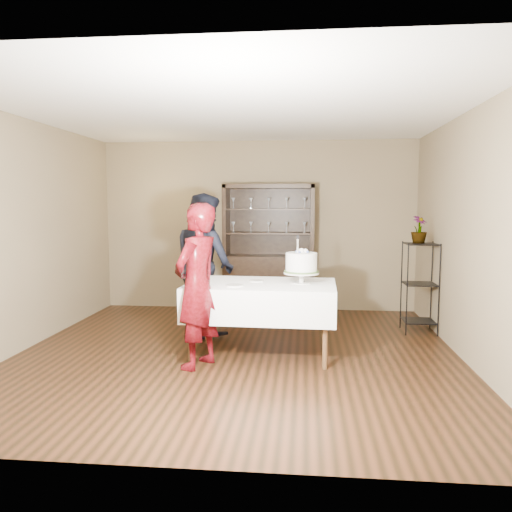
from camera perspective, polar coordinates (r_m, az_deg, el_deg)
The scene contains 14 objects.
floor at distance 5.81m, azimuth -2.20°, elevation -11.08°, with size 5.00×5.00×0.00m, color black.
ceiling at distance 5.64m, azimuth -2.31°, elevation 16.15°, with size 5.00×5.00×0.00m, color white.
back_wall at distance 8.04m, azimuth 0.20°, elevation 3.47°, with size 5.00×0.02×2.70m, color #76664B.
wall_left at distance 6.41m, azimuth -25.01°, elevation 2.26°, with size 0.02×5.00×2.70m, color #76664B.
wall_right at distance 5.78m, azimuth 23.14°, elevation 1.99°, with size 0.02×5.00×2.70m, color #76664B.
china_hutch at distance 7.84m, azimuth 1.48°, elevation -1.63°, with size 1.40×0.48×2.00m.
plant_etagere at distance 6.95m, azimuth 18.21°, elevation -3.03°, with size 0.42×0.42×1.20m.
cake_table at distance 5.61m, azimuth 0.60°, elevation -5.06°, with size 1.67×1.06×0.82m.
woman at distance 5.21m, azimuth -6.75°, elevation -3.42°, with size 0.63×0.41×1.71m, color #360504.
man at distance 6.58m, azimuth -5.88°, elevation -0.88°, with size 0.89×0.70×1.84m, color black.
cake at distance 5.54m, azimuth 5.21°, elevation -0.94°, with size 0.40×0.40×0.54m.
plate_near at distance 5.36m, azimuth -2.47°, elevation -3.39°, with size 0.20×0.20×0.01m, color silver.
plate_far at distance 5.68m, azimuth 0.05°, elevation -2.86°, with size 0.17×0.17×0.01m, color silver.
potted_plant at distance 6.90m, azimuth 18.13°, elevation 2.90°, with size 0.20×0.20×0.36m, color #486731.
Camera 1 is at (0.76, -5.50, 1.71)m, focal length 35.00 mm.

